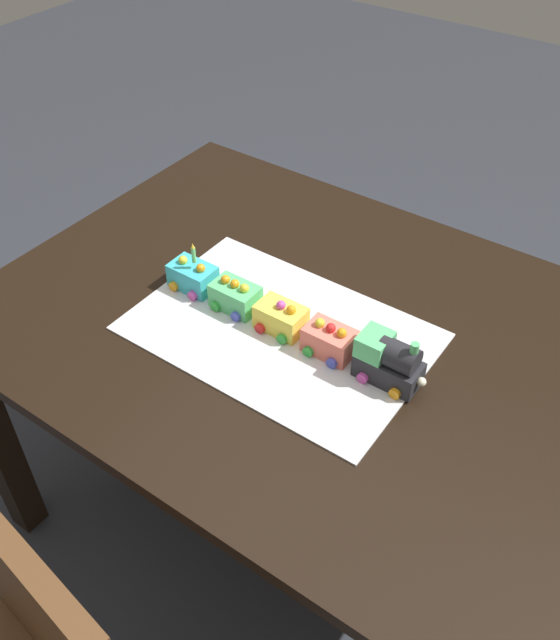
% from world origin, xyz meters
% --- Properties ---
extents(ground_plane, '(8.00, 8.00, 0.00)m').
position_xyz_m(ground_plane, '(0.00, 0.00, 0.00)').
color(ground_plane, '#2D3038').
extents(dining_table, '(1.40, 1.00, 0.74)m').
position_xyz_m(dining_table, '(0.00, 0.00, 0.63)').
color(dining_table, black).
rests_on(dining_table, ground).
extents(cake_board, '(0.60, 0.40, 0.00)m').
position_xyz_m(cake_board, '(0.05, 0.06, 0.74)').
color(cake_board, silver).
rests_on(cake_board, dining_table).
extents(cake_locomotive, '(0.14, 0.08, 0.12)m').
position_xyz_m(cake_locomotive, '(-0.19, 0.05, 0.79)').
color(cake_locomotive, '#232328').
rests_on(cake_locomotive, cake_board).
extents(cake_car_caboose_coral, '(0.10, 0.08, 0.07)m').
position_xyz_m(cake_car_caboose_coral, '(-0.06, 0.05, 0.77)').
color(cake_car_caboose_coral, '#F27260').
rests_on(cake_car_caboose_coral, cake_board).
extents(cake_car_hopper_lemon, '(0.10, 0.08, 0.07)m').
position_xyz_m(cake_car_hopper_lemon, '(0.05, 0.05, 0.77)').
color(cake_car_hopper_lemon, '#F4E04C').
rests_on(cake_car_hopper_lemon, cake_board).
extents(cake_car_flatbed_mint_green, '(0.10, 0.08, 0.07)m').
position_xyz_m(cake_car_flatbed_mint_green, '(0.17, 0.05, 0.77)').
color(cake_car_flatbed_mint_green, '#59CC7A').
rests_on(cake_car_flatbed_mint_green, cake_board).
extents(cake_car_tanker_turquoise, '(0.10, 0.08, 0.07)m').
position_xyz_m(cake_car_tanker_turquoise, '(0.29, 0.05, 0.77)').
color(cake_car_tanker_turquoise, '#38B7C6').
rests_on(cake_car_tanker_turquoise, cake_board).
extents(birthday_candle, '(0.01, 0.01, 0.05)m').
position_xyz_m(birthday_candle, '(0.28, 0.05, 0.84)').
color(birthday_candle, '#66D872').
rests_on(birthday_candle, cake_car_tanker_turquoise).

